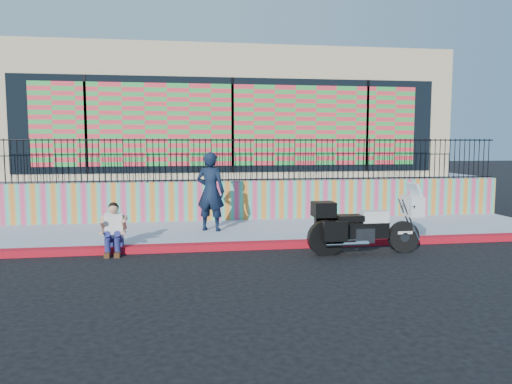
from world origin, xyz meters
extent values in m
plane|color=black|center=(0.00, 0.00, 0.00)|extent=(90.00, 90.00, 0.00)
cube|color=#9F0B17|center=(0.00, 0.00, 0.07)|extent=(16.00, 0.30, 0.15)
cube|color=#9199AF|center=(0.00, 1.65, 0.07)|extent=(16.00, 3.00, 0.15)
cube|color=#DF3A67|center=(0.00, 3.25, 0.70)|extent=(16.00, 0.20, 1.10)
cube|color=#9199AF|center=(0.00, 8.35, 0.62)|extent=(16.00, 10.00, 1.25)
cube|color=#CCB288|center=(0.00, 8.15, 3.25)|extent=(14.00, 8.00, 4.00)
cube|color=black|center=(0.00, 4.13, 2.85)|extent=(12.60, 0.04, 2.80)
cube|color=#F63644|center=(0.00, 4.10, 2.85)|extent=(11.48, 0.02, 2.40)
cylinder|color=black|center=(3.14, -0.84, 0.34)|extent=(0.67, 0.14, 0.67)
cylinder|color=black|center=(1.40, -0.84, 0.34)|extent=(0.67, 0.14, 0.67)
cube|color=black|center=(2.27, -0.84, 0.51)|extent=(0.97, 0.29, 0.35)
cube|color=silver|center=(2.22, -0.84, 0.41)|extent=(0.41, 0.35, 0.31)
cube|color=silver|center=(2.45, -0.84, 0.79)|extent=(0.56, 0.33, 0.24)
cube|color=black|center=(1.91, -0.84, 0.77)|extent=(0.56, 0.35, 0.12)
cube|color=silver|center=(3.32, -0.84, 1.00)|extent=(0.31, 0.53, 0.43)
cube|color=silver|center=(3.36, -0.84, 1.32)|extent=(0.19, 0.47, 0.34)
cube|color=black|center=(1.35, -0.84, 0.97)|extent=(0.45, 0.43, 0.31)
cube|color=black|center=(1.51, -1.14, 0.56)|extent=(0.49, 0.18, 0.41)
cube|color=black|center=(1.51, -0.53, 0.56)|extent=(0.49, 0.18, 0.41)
cube|color=silver|center=(3.14, -0.84, 0.44)|extent=(0.33, 0.16, 0.06)
imported|color=black|center=(-0.83, 1.59, 1.13)|extent=(0.84, 0.72, 1.96)
cube|color=navy|center=(-2.99, 0.10, 0.24)|extent=(0.36, 0.28, 0.18)
cube|color=white|center=(-2.99, 0.06, 0.59)|extent=(0.38, 0.27, 0.54)
sphere|color=tan|center=(-2.99, 0.02, 0.95)|extent=(0.21, 0.21, 0.21)
cube|color=#472814|center=(-3.09, -0.34, 0.05)|extent=(0.11, 0.26, 0.10)
cube|color=#472814|center=(-2.89, -0.34, 0.05)|extent=(0.11, 0.26, 0.10)
camera|label=1|loc=(-1.62, -10.76, 2.38)|focal=35.00mm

